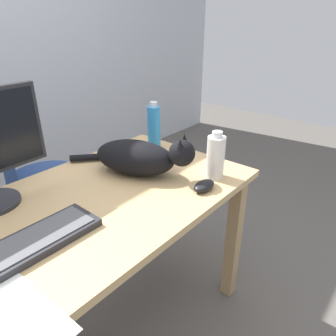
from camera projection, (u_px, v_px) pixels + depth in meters
ground_plane at (108, 332)px, 1.50m from camera, size 8.00×8.00×0.00m
desk at (95, 225)px, 1.23m from camera, size 1.31×0.74×0.74m
office_chair at (39, 193)px, 1.95m from camera, size 0.51×0.48×0.89m
keyboard at (28, 245)px, 0.93m from camera, size 0.44×0.15×0.03m
cat at (140, 157)px, 1.35m from camera, size 0.30×0.58×0.20m
computer_mouse at (204, 186)px, 1.25m from camera, size 0.11×0.06×0.04m
paper_sheet at (3, 326)px, 0.70m from camera, size 0.22×0.30×0.00m
water_bottle at (154, 128)px, 1.59m from camera, size 0.07×0.07×0.25m
spray_bottle at (216, 157)px, 1.31m from camera, size 0.08×0.08×0.21m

